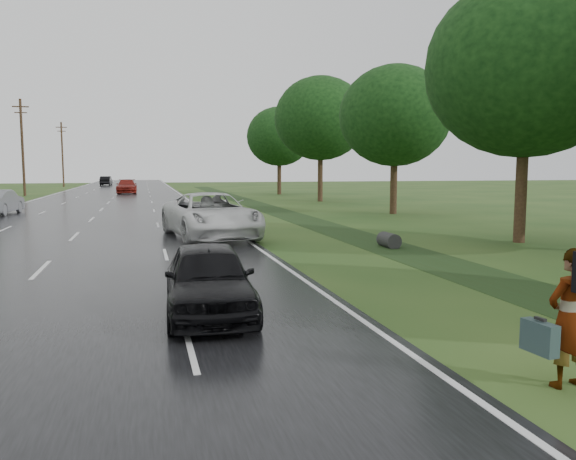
# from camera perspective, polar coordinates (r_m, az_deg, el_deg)

# --- Properties ---
(road) EXTENTS (14.00, 180.00, 0.04)m
(road) POSITION_cam_1_polar(r_m,az_deg,el_deg) (53.92, -17.48, 2.95)
(road) COLOR black
(road) RESTS_ON ground
(edge_stripe_east) EXTENTS (0.12, 180.00, 0.01)m
(edge_stripe_east) POSITION_cam_1_polar(r_m,az_deg,el_deg) (53.99, -10.30, 3.17)
(edge_stripe_east) COLOR silver
(edge_stripe_east) RESTS_ON road
(edge_stripe_west) EXTENTS (0.12, 180.00, 0.01)m
(edge_stripe_west) POSITION_cam_1_polar(r_m,az_deg,el_deg) (54.70, -24.56, 2.75)
(edge_stripe_west) COLOR silver
(edge_stripe_west) RESTS_ON road
(center_line) EXTENTS (0.12, 180.00, 0.01)m
(center_line) POSITION_cam_1_polar(r_m,az_deg,el_deg) (53.92, -17.48, 2.98)
(center_line) COLOR silver
(center_line) RESTS_ON road
(drainage_ditch) EXTENTS (2.20, 120.00, 0.56)m
(drainage_ditch) POSITION_cam_1_polar(r_m,az_deg,el_deg) (28.95, 3.01, 0.65)
(drainage_ditch) COLOR #203113
(drainage_ditch) RESTS_ON ground
(utility_pole_far) EXTENTS (1.60, 0.26, 10.00)m
(utility_pole_far) POSITION_cam_1_polar(r_m,az_deg,el_deg) (64.94, -25.37, 7.73)
(utility_pole_far) COLOR #321D14
(utility_pole_far) RESTS_ON ground
(utility_pole_distant) EXTENTS (1.60, 0.26, 10.00)m
(utility_pole_distant) POSITION_cam_1_polar(r_m,az_deg,el_deg) (94.57, -21.94, 7.23)
(utility_pole_distant) COLOR #321D14
(utility_pole_distant) RESTS_ON ground
(tree_east_b) EXTENTS (7.60, 7.60, 10.11)m
(tree_east_b) POSITION_cam_1_polar(r_m,az_deg,el_deg) (23.81, 23.08, 15.00)
(tree_east_b) COLOR #321D14
(tree_east_b) RESTS_ON ground
(tree_east_c) EXTENTS (7.00, 7.00, 9.29)m
(tree_east_c) POSITION_cam_1_polar(r_m,az_deg,el_deg) (36.33, 10.82, 11.32)
(tree_east_c) COLOR #321D14
(tree_east_c) RESTS_ON ground
(tree_east_d) EXTENTS (8.00, 8.00, 10.76)m
(tree_east_d) POSITION_cam_1_polar(r_m,az_deg,el_deg) (49.29, 3.33, 11.25)
(tree_east_d) COLOR #321D14
(tree_east_d) RESTS_ON ground
(tree_east_f) EXTENTS (7.20, 7.20, 9.62)m
(tree_east_f) POSITION_cam_1_polar(r_m,az_deg,el_deg) (62.61, -0.90, 9.48)
(tree_east_f) COLOR #321D14
(tree_east_f) RESTS_ON ground
(pedestrian) EXTENTS (0.88, 0.72, 1.85)m
(pedestrian) POSITION_cam_1_polar(r_m,az_deg,el_deg) (8.24, 26.66, -7.83)
(pedestrian) COLOR #A5998C
(pedestrian) RESTS_ON ground
(white_pickup) EXTENTS (3.94, 6.97, 1.84)m
(white_pickup) POSITION_cam_1_polar(r_m,az_deg,el_deg) (23.29, -7.87, 1.51)
(white_pickup) COLOR silver
(white_pickup) RESTS_ON road
(dark_sedan) EXTENTS (1.82, 4.16, 1.40)m
(dark_sedan) POSITION_cam_1_polar(r_m,az_deg,el_deg) (11.04, -8.07, -4.91)
(dark_sedan) COLOR black
(dark_sedan) RESTS_ON road
(far_car_red) EXTENTS (2.24, 5.48, 1.59)m
(far_car_red) POSITION_cam_1_polar(r_m,az_deg,el_deg) (66.95, -16.07, 4.29)
(far_car_red) COLOR maroon
(far_car_red) RESTS_ON road
(far_car_dark) EXTENTS (1.83, 4.72, 1.53)m
(far_car_dark) POSITION_cam_1_polar(r_m,az_deg,el_deg) (98.82, -18.00, 4.77)
(far_car_dark) COLOR black
(far_car_dark) RESTS_ON road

